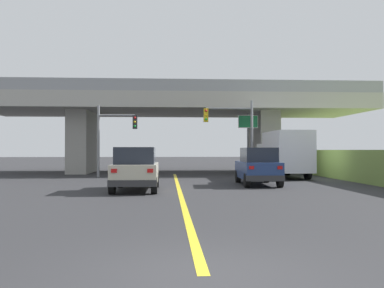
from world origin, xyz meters
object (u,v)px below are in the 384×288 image
(suv_lead, at_px, (136,169))
(box_truck, at_px, (284,154))
(traffic_signal_nearside, at_px, (235,127))
(suv_crossing, at_px, (258,166))
(traffic_signal_farside, at_px, (112,132))
(highway_sign, at_px, (248,129))

(suv_lead, bearing_deg, box_truck, 42.69)
(suv_lead, height_order, traffic_signal_nearside, traffic_signal_nearside)
(suv_crossing, bearing_deg, traffic_signal_farside, 142.09)
(suv_lead, xyz_separation_m, box_truck, (9.45, 8.72, 0.63))
(suv_crossing, xyz_separation_m, traffic_signal_nearside, (-0.12, 6.86, 2.49))
(suv_crossing, height_order, traffic_signal_nearside, traffic_signal_nearside)
(traffic_signal_nearside, distance_m, traffic_signal_farside, 8.65)
(suv_lead, distance_m, suv_crossing, 6.95)
(suv_crossing, height_order, box_truck, box_truck)
(suv_crossing, distance_m, traffic_signal_nearside, 7.30)
(suv_lead, distance_m, traffic_signal_farside, 10.60)
(traffic_signal_farside, bearing_deg, suv_crossing, -39.59)
(traffic_signal_farside, bearing_deg, highway_sign, 17.92)
(suv_crossing, distance_m, highway_sign, 10.98)
(box_truck, distance_m, highway_sign, 5.31)
(box_truck, distance_m, traffic_signal_nearside, 3.86)
(box_truck, xyz_separation_m, traffic_signal_nearside, (-3.23, 0.98, 1.86))
(traffic_signal_nearside, xyz_separation_m, highway_sign, (1.65, 3.71, 0.05))
(suv_crossing, height_order, traffic_signal_farside, traffic_signal_farside)
(suv_lead, height_order, highway_sign, highway_sign)
(highway_sign, bearing_deg, suv_crossing, -98.23)
(suv_lead, xyz_separation_m, highway_sign, (7.87, 13.42, 2.54))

